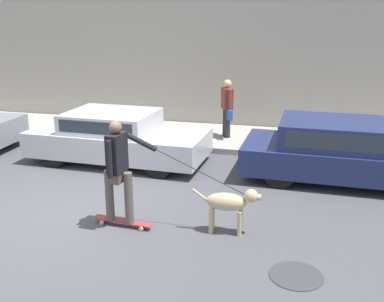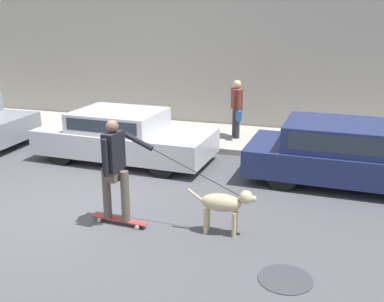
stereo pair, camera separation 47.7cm
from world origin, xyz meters
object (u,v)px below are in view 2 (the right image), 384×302
(skateboarder, at_px, (115,166))
(pedestrian_with_bag, at_px, (237,107))
(parked_car_1, at_px, (124,136))
(dog, at_px, (225,204))
(parked_car_2, at_px, (354,154))

(skateboarder, relative_size, pedestrian_with_bag, 1.65)
(parked_car_1, xyz_separation_m, skateboarder, (1.38, -3.10, 0.42))
(parked_car_1, bearing_deg, skateboarder, -64.04)
(dog, bearing_deg, parked_car_1, 133.76)
(parked_car_2, distance_m, pedestrian_with_bag, 3.69)
(parked_car_2, height_order, pedestrian_with_bag, pedestrian_with_bag)
(dog, distance_m, pedestrian_with_bag, 5.28)
(parked_car_2, bearing_deg, parked_car_1, -178.48)
(parked_car_2, bearing_deg, skateboarder, -138.24)
(dog, relative_size, skateboarder, 0.43)
(parked_car_1, relative_size, parked_car_2, 0.95)
(parked_car_2, relative_size, skateboarder, 1.71)
(parked_car_1, distance_m, dog, 4.26)
(dog, bearing_deg, pedestrian_with_bag, 97.19)
(parked_car_2, xyz_separation_m, pedestrian_with_bag, (-2.88, 2.27, 0.35))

